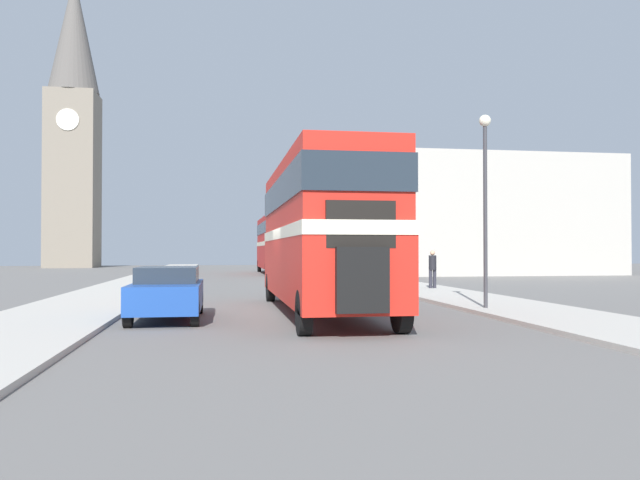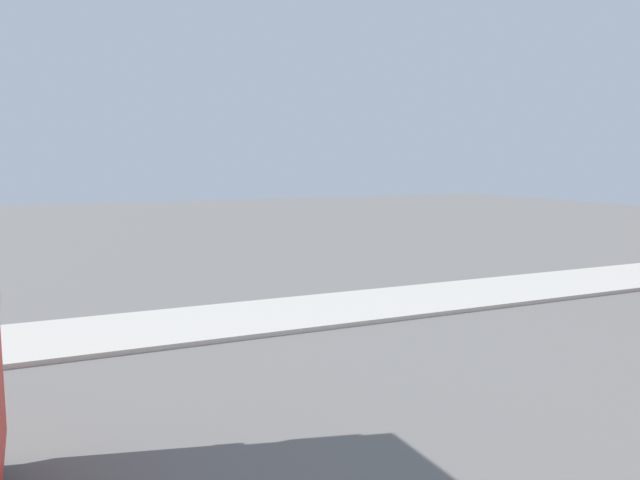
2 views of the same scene
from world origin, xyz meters
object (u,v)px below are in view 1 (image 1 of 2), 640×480
Objects in this scene: pedestrian_walking at (433,267)px; bicycle_on_pavement at (373,273)px; street_lamp at (485,181)px; double_decker_bus at (320,226)px; car_parked_near at (168,292)px; church_tower at (73,117)px; bus_distant at (277,241)px.

bicycle_on_pavement is (-0.69, 8.62, -0.62)m from pedestrian_walking.
street_lamp is (-1.01, -18.27, 3.47)m from bicycle_on_pavement.
street_lamp is (5.03, -0.29, 1.37)m from double_decker_bus.
church_tower is (-14.38, 53.42, 15.60)m from car_parked_near.
street_lamp is 59.10m from church_tower.
church_tower is at bearing 109.63° from double_decker_bus.
pedestrian_walking is 8.67m from bicycle_on_pavement.
double_decker_bus is at bearing -108.59° from bicycle_on_pavement.
bus_distant is 6.42× the size of pedestrian_walking.
car_parked_near is 9.90m from street_lamp.
bicycle_on_pavement is at bearing -70.73° from bus_distant.
bicycle_on_pavement is at bearing -54.31° from church_tower.
bicycle_on_pavement is 45.26m from church_tower.
bus_distant is at bearing 109.27° from bicycle_on_pavement.
pedestrian_walking is 0.30× the size of street_lamp.
church_tower is at bearing 133.30° from bus_distant.
pedestrian_walking is at bearing 79.97° from street_lamp.
car_parked_near is 2.35× the size of pedestrian_walking.
pedestrian_walking reaches higher than bicycle_on_pavement.
church_tower reaches higher than car_parked_near.
car_parked_near is 21.62m from bicycle_on_pavement.
bus_distant is at bearing 87.24° from double_decker_bus.
pedestrian_walking is (5.24, -21.63, -1.51)m from bus_distant.
bus_distant is 31.51m from street_lamp.
bicycle_on_pavement is 0.06× the size of church_tower.
street_lamp is at bearing -93.18° from bicycle_on_pavement.
bus_distant is 1.90× the size of street_lamp.
street_lamp is (9.33, 0.72, 3.22)m from car_parked_near.
pedestrian_walking is (6.74, 9.36, -1.49)m from double_decker_bus.
pedestrian_walking is at bearing -76.38° from bus_distant.
church_tower reaches higher than bicycle_on_pavement.
car_parked_near is (-4.30, -1.01, -1.84)m from double_decker_bus.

